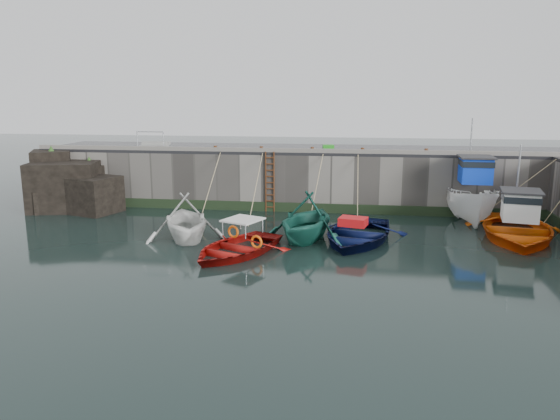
# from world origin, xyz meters

# --- Properties ---
(ground) EXTENTS (120.00, 120.00, 0.00)m
(ground) POSITION_xyz_m (0.00, 0.00, 0.00)
(ground) COLOR black
(ground) RESTS_ON ground
(quay_back) EXTENTS (30.00, 5.00, 3.00)m
(quay_back) POSITION_xyz_m (0.00, 12.50, 1.50)
(quay_back) COLOR slate
(quay_back) RESTS_ON ground
(road_back) EXTENTS (30.00, 5.00, 0.16)m
(road_back) POSITION_xyz_m (0.00, 12.50, 3.08)
(road_back) COLOR black
(road_back) RESTS_ON quay_back
(kerb_back) EXTENTS (30.00, 0.30, 0.20)m
(kerb_back) POSITION_xyz_m (0.00, 10.15, 3.26)
(kerb_back) COLOR slate
(kerb_back) RESTS_ON road_back
(algae_back) EXTENTS (30.00, 0.08, 0.50)m
(algae_back) POSITION_xyz_m (0.00, 9.96, 0.25)
(algae_back) COLOR black
(algae_back) RESTS_ON ground
(rock_outcrop) EXTENTS (5.85, 4.24, 3.41)m
(rock_outcrop) POSITION_xyz_m (-12.92, 9.11, 1.26)
(rock_outcrop) COLOR black
(rock_outcrop) RESTS_ON ground
(ladder) EXTENTS (0.51, 0.08, 3.20)m
(ladder) POSITION_xyz_m (-2.00, 9.91, 1.59)
(ladder) COLOR #3F1E0F
(ladder) RESTS_ON ground
(boat_near_white) EXTENTS (5.16, 5.49, 2.30)m
(boat_near_white) POSITION_xyz_m (-4.75, 3.93, 0.00)
(boat_near_white) COLOR silver
(boat_near_white) RESTS_ON ground
(boat_near_white_rope) EXTENTS (0.04, 4.41, 3.10)m
(boat_near_white_rope) POSITION_xyz_m (-4.75, 8.22, 0.00)
(boat_near_white_rope) COLOR tan
(boat_near_white_rope) RESTS_ON ground
(boat_near_blue) EXTENTS (5.04, 5.75, 0.99)m
(boat_near_blue) POSITION_xyz_m (-2.11, 2.05, 0.00)
(boat_near_blue) COLOR #A6120E
(boat_near_blue) RESTS_ON ground
(boat_near_blue_rope) EXTENTS (0.04, 6.04, 3.10)m
(boat_near_blue_rope) POSITION_xyz_m (-2.11, 7.27, 0.00)
(boat_near_blue_rope) COLOR tan
(boat_near_blue_rope) RESTS_ON ground
(boat_near_blacktrim) EXTENTS (4.88, 5.32, 2.37)m
(boat_near_blacktrim) POSITION_xyz_m (0.43, 4.57, 0.00)
(boat_near_blacktrim) COLOR #1B6050
(boat_near_blacktrim) RESTS_ON ground
(boat_near_blacktrim_rope) EXTENTS (0.04, 3.92, 3.10)m
(boat_near_blacktrim_rope) POSITION_xyz_m (0.43, 8.53, 0.00)
(boat_near_blacktrim_rope) COLOR tan
(boat_near_blacktrim_rope) RESTS_ON ground
(boat_near_navy) EXTENTS (5.12, 6.28, 1.14)m
(boat_near_navy) POSITION_xyz_m (2.63, 4.64, 0.00)
(boat_near_navy) COLOR #09113B
(boat_near_navy) RESTS_ON ground
(boat_near_navy_rope) EXTENTS (0.04, 3.86, 3.10)m
(boat_near_navy_rope) POSITION_xyz_m (2.63, 8.57, 0.00)
(boat_near_navy_rope) COLOR tan
(boat_near_navy_rope) RESTS_ON ground
(boat_far_white) EXTENTS (2.43, 6.06, 5.31)m
(boat_far_white) POSITION_xyz_m (8.20, 9.40, 0.99)
(boat_far_white) COLOR white
(boat_far_white) RESTS_ON ground
(boat_far_orange) EXTENTS (5.47, 6.93, 4.29)m
(boat_far_orange) POSITION_xyz_m (9.49, 6.01, 0.41)
(boat_far_orange) COLOR #F45B0C
(boat_far_orange) RESTS_ON ground
(fish_crate) EXTENTS (0.66, 0.55, 0.27)m
(fish_crate) POSITION_xyz_m (0.96, 11.76, 3.29)
(fish_crate) COLOR #20941A
(fish_crate) RESTS_ON road_back
(railing) EXTENTS (1.60, 1.05, 1.00)m
(railing) POSITION_xyz_m (-8.75, 11.25, 3.36)
(railing) COLOR #A5A8AD
(railing) RESTS_ON road_back
(bollard_a) EXTENTS (0.18, 0.18, 0.28)m
(bollard_a) POSITION_xyz_m (-5.00, 10.25, 3.30)
(bollard_a) COLOR #3F1E0F
(bollard_a) RESTS_ON road_back
(bollard_b) EXTENTS (0.18, 0.18, 0.28)m
(bollard_b) POSITION_xyz_m (-2.50, 10.25, 3.30)
(bollard_b) COLOR #3F1E0F
(bollard_b) RESTS_ON road_back
(bollard_c) EXTENTS (0.18, 0.18, 0.28)m
(bollard_c) POSITION_xyz_m (0.20, 10.25, 3.30)
(bollard_c) COLOR #3F1E0F
(bollard_c) RESTS_ON road_back
(bollard_d) EXTENTS (0.18, 0.18, 0.28)m
(bollard_d) POSITION_xyz_m (2.80, 10.25, 3.30)
(bollard_d) COLOR #3F1E0F
(bollard_d) RESTS_ON road_back
(bollard_e) EXTENTS (0.18, 0.18, 0.28)m
(bollard_e) POSITION_xyz_m (6.00, 10.25, 3.30)
(bollard_e) COLOR #3F1E0F
(bollard_e) RESTS_ON road_back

